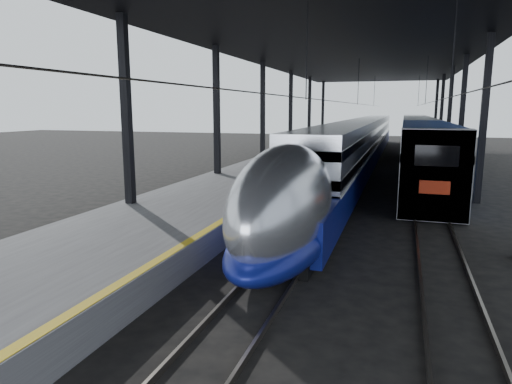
% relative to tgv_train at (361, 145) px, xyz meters
% --- Properties ---
extents(ground, '(160.00, 160.00, 0.00)m').
position_rel_tgv_train_xyz_m(ground, '(-2.00, -29.43, -1.94)').
color(ground, black).
rests_on(ground, ground).
extents(platform, '(6.00, 80.00, 1.00)m').
position_rel_tgv_train_xyz_m(platform, '(-5.50, -9.43, -1.44)').
color(platform, '#4C4C4F').
rests_on(platform, ground).
extents(yellow_strip, '(0.30, 80.00, 0.01)m').
position_rel_tgv_train_xyz_m(yellow_strip, '(-2.70, -9.43, -0.93)').
color(yellow_strip, gold).
rests_on(yellow_strip, platform).
extents(rails, '(6.52, 80.00, 0.16)m').
position_rel_tgv_train_xyz_m(rails, '(2.50, -9.43, -1.86)').
color(rails, slate).
rests_on(rails, ground).
extents(canopy, '(18.00, 75.00, 9.47)m').
position_rel_tgv_train_xyz_m(canopy, '(-0.10, -9.43, 7.18)').
color(canopy, black).
rests_on(canopy, ground).
extents(tgv_train, '(2.89, 65.20, 4.14)m').
position_rel_tgv_train_xyz_m(tgv_train, '(0.00, 0.00, 0.00)').
color(tgv_train, silver).
rests_on(tgv_train, ground).
extents(second_train, '(3.08, 56.05, 4.24)m').
position_rel_tgv_train_xyz_m(second_train, '(5.00, 7.13, 0.21)').
color(second_train, navy).
rests_on(second_train, ground).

